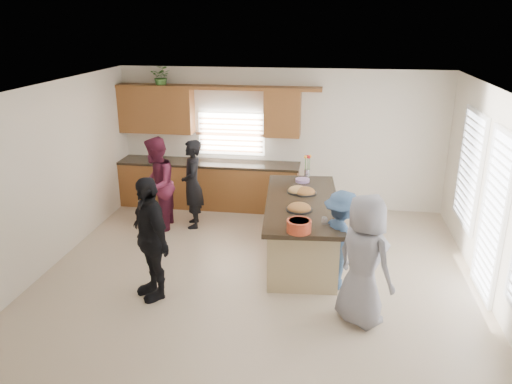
% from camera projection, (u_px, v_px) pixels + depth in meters
% --- Properties ---
extents(floor, '(6.50, 6.50, 0.00)m').
position_uv_depth(floor, '(258.00, 272.00, 7.68)').
color(floor, '#BDA78D').
rests_on(floor, ground).
extents(room_shell, '(6.52, 6.02, 2.81)m').
position_uv_depth(room_shell, '(259.00, 153.00, 7.05)').
color(room_shell, silver).
rests_on(room_shell, ground).
extents(back_cabinetry, '(4.08, 0.66, 2.46)m').
position_uv_depth(back_cabinetry, '(207.00, 163.00, 10.14)').
color(back_cabinetry, brown).
rests_on(back_cabinetry, ground).
extents(right_wall_glazing, '(0.06, 4.00, 2.25)m').
position_uv_depth(right_wall_glazing, '(495.00, 205.00, 6.65)').
color(right_wall_glazing, white).
rests_on(right_wall_glazing, ground).
extents(island, '(1.37, 2.78, 0.95)m').
position_uv_depth(island, '(301.00, 230.00, 8.11)').
color(island, tan).
rests_on(island, ground).
extents(platter_front, '(0.40, 0.40, 0.16)m').
position_uv_depth(platter_front, '(299.00, 208.00, 7.56)').
color(platter_front, black).
rests_on(platter_front, island).
extents(platter_mid, '(0.39, 0.39, 0.16)m').
position_uv_depth(platter_mid, '(305.00, 192.00, 8.27)').
color(platter_mid, black).
rests_on(platter_mid, island).
extents(platter_back, '(0.37, 0.37, 0.15)m').
position_uv_depth(platter_back, '(298.00, 191.00, 8.33)').
color(platter_back, black).
rests_on(platter_back, island).
extents(salad_bowl, '(0.34, 0.34, 0.17)m').
position_uv_depth(salad_bowl, '(299.00, 225.00, 6.78)').
color(salad_bowl, '#B93E21').
rests_on(salad_bowl, island).
extents(clear_cup, '(0.09, 0.09, 0.10)m').
position_uv_depth(clear_cup, '(324.00, 221.00, 7.04)').
color(clear_cup, white).
rests_on(clear_cup, island).
extents(plate_stack, '(0.25, 0.25, 0.05)m').
position_uv_depth(plate_stack, '(302.00, 180.00, 8.87)').
color(plate_stack, '#A87FBA').
rests_on(plate_stack, island).
extents(flower_vase, '(0.14, 0.14, 0.42)m').
position_uv_depth(flower_vase, '(307.00, 165.00, 9.03)').
color(flower_vase, silver).
rests_on(flower_vase, island).
extents(potted_plant, '(0.39, 0.34, 0.43)m').
position_uv_depth(potted_plant, '(162.00, 77.00, 9.78)').
color(potted_plant, '#477E32').
rests_on(potted_plant, back_cabinetry).
extents(woman_left_back, '(0.54, 0.68, 1.65)m').
position_uv_depth(woman_left_back, '(192.00, 184.00, 9.14)').
color(woman_left_back, black).
rests_on(woman_left_back, ground).
extents(woman_left_mid, '(0.76, 0.92, 1.74)m').
position_uv_depth(woman_left_mid, '(156.00, 185.00, 8.97)').
color(woman_left_mid, '#5D1C33').
rests_on(woman_left_mid, ground).
extents(woman_left_front, '(1.01, 1.04, 1.75)m').
position_uv_depth(woman_left_front, '(150.00, 238.00, 6.78)').
color(woman_left_front, black).
rests_on(woman_left_front, ground).
extents(woman_right_back, '(0.98, 1.08, 1.46)m').
position_uv_depth(woman_right_back, '(341.00, 240.00, 7.07)').
color(woman_right_back, '#344F71').
rests_on(woman_right_back, ground).
extents(woman_right_front, '(0.98, 0.99, 1.73)m').
position_uv_depth(woman_right_front, '(364.00, 260.00, 6.18)').
color(woman_right_front, slate).
rests_on(woman_right_front, ground).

